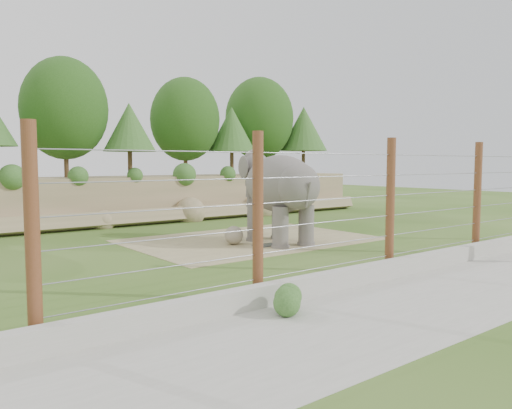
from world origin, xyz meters
TOP-DOWN VIEW (x-y plane):
  - ground at (0.00, 0.00)m, footprint 90.00×90.00m
  - back_embankment at (0.59, 12.68)m, footprint 30.00×5.52m
  - dirt_patch at (0.50, 3.00)m, footprint 10.00×7.00m
  - drain_grate at (0.02, 1.38)m, footprint 1.00×0.60m
  - elephant at (0.87, 1.55)m, footprint 2.58×4.85m
  - stone_ball at (-0.84, 2.35)m, footprint 0.74×0.74m
  - retaining_wall at (0.00, -5.00)m, footprint 26.00×0.35m
  - walkway at (0.00, -7.00)m, footprint 26.00×4.00m
  - barrier_fence at (0.00, -4.50)m, footprint 20.26×0.26m
  - walkway_shrub at (-5.20, -5.80)m, footprint 0.65×0.65m

SIDE VIEW (x-z plane):
  - ground at x=0.00m, z-range 0.00..0.00m
  - walkway at x=0.00m, z-range 0.00..0.01m
  - dirt_patch at x=0.50m, z-range 0.00..0.02m
  - drain_grate at x=0.02m, z-range 0.02..0.05m
  - retaining_wall at x=0.00m, z-range 0.00..0.50m
  - walkway_shrub at x=-5.20m, z-range 0.01..0.66m
  - stone_ball at x=-0.84m, z-range 0.02..0.76m
  - elephant at x=0.87m, z-range 0.00..3.74m
  - barrier_fence at x=0.00m, z-range 0.00..4.00m
  - back_embankment at x=0.59m, z-range -0.42..8.35m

